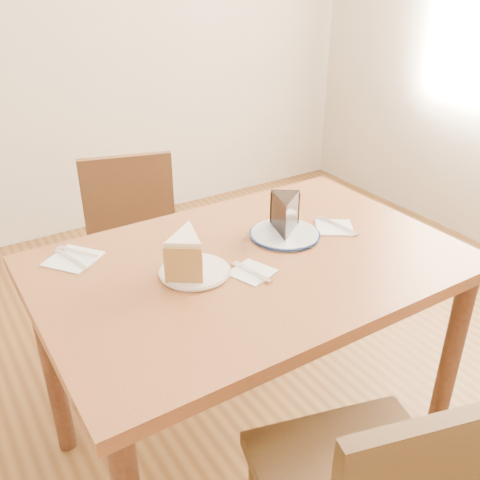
% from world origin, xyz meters
% --- Properties ---
extents(ground, '(4.00, 4.00, 0.00)m').
position_xyz_m(ground, '(0.00, 0.00, 0.00)').
color(ground, '#432812').
rests_on(ground, ground).
extents(table, '(1.20, 0.80, 0.75)m').
position_xyz_m(table, '(0.00, 0.00, 0.65)').
color(table, '#572E17').
rests_on(table, ground).
extents(chair_far, '(0.52, 0.52, 0.85)m').
position_xyz_m(chair_far, '(-0.11, 0.65, 0.47)').
color(chair_far, '#371E10').
rests_on(chair_far, ground).
extents(plate_cream, '(0.19, 0.19, 0.01)m').
position_xyz_m(plate_cream, '(-0.18, 0.02, 0.76)').
color(plate_cream, silver).
rests_on(plate_cream, table).
extents(plate_navy, '(0.21, 0.21, 0.01)m').
position_xyz_m(plate_navy, '(0.17, 0.07, 0.76)').
color(plate_navy, silver).
rests_on(plate_navy, table).
extents(carrot_cake, '(0.16, 0.17, 0.10)m').
position_xyz_m(carrot_cake, '(-0.19, 0.04, 0.81)').
color(carrot_cake, '#EDE3C3').
rests_on(carrot_cake, plate_cream).
extents(chocolate_cake, '(0.15, 0.15, 0.10)m').
position_xyz_m(chocolate_cake, '(0.17, 0.07, 0.81)').
color(chocolate_cake, black).
rests_on(chocolate_cake, plate_navy).
extents(napkin_cream, '(0.13, 0.13, 0.00)m').
position_xyz_m(napkin_cream, '(-0.04, -0.06, 0.75)').
color(napkin_cream, white).
rests_on(napkin_cream, table).
extents(napkin_navy, '(0.16, 0.16, 0.00)m').
position_xyz_m(napkin_navy, '(0.33, 0.03, 0.75)').
color(napkin_navy, white).
rests_on(napkin_navy, table).
extents(napkin_spare, '(0.18, 0.18, 0.00)m').
position_xyz_m(napkin_spare, '(-0.43, 0.27, 0.75)').
color(napkin_spare, white).
rests_on(napkin_spare, table).
extents(fork_cream, '(0.04, 0.14, 0.00)m').
position_xyz_m(fork_cream, '(-0.04, -0.07, 0.76)').
color(fork_cream, silver).
rests_on(fork_cream, napkin_cream).
extents(knife_navy, '(0.03, 0.17, 0.00)m').
position_xyz_m(knife_navy, '(0.35, 0.03, 0.76)').
color(knife_navy, silver).
rests_on(knife_navy, napkin_navy).
extents(fork_spare, '(0.09, 0.12, 0.00)m').
position_xyz_m(fork_spare, '(-0.41, 0.30, 0.76)').
color(fork_spare, silver).
rests_on(fork_spare, napkin_spare).
extents(knife_spare, '(0.05, 0.16, 0.00)m').
position_xyz_m(knife_spare, '(-0.44, 0.26, 0.76)').
color(knife_spare, silver).
rests_on(knife_spare, napkin_spare).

